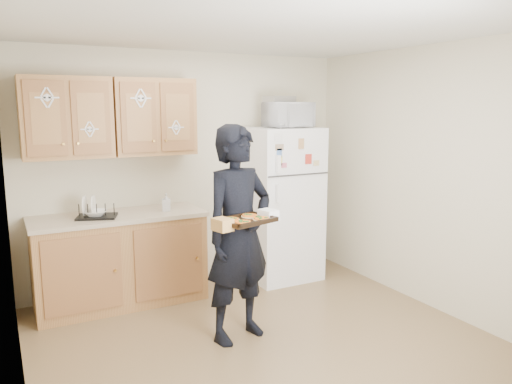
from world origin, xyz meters
The scene contains 23 objects.
floor centered at (0.00, 0.00, 0.00)m, with size 3.60×3.60×0.00m, color brown.
ceiling centered at (0.00, 0.00, 2.50)m, with size 3.60×3.60×0.00m, color silver.
wall_back centered at (0.00, 1.80, 1.25)m, with size 3.60×0.04×2.50m, color beige.
wall_front centered at (0.00, -1.80, 1.25)m, with size 3.60×0.04×2.50m, color beige.
wall_left centered at (-1.80, 0.00, 1.25)m, with size 0.04×3.60×2.50m, color beige.
wall_right centered at (1.80, 0.00, 1.25)m, with size 0.04×3.60×2.50m, color beige.
refrigerator centered at (0.95, 1.43, 0.85)m, with size 0.75×0.70×1.70m, color white.
base_cabinet centered at (-0.85, 1.48, 0.43)m, with size 1.60×0.60×0.86m, color #935B32.
countertop centered at (-0.85, 1.48, 0.88)m, with size 1.64×0.64×0.04m, color tan.
upper_cab_left centered at (-1.25, 1.61, 1.83)m, with size 0.80×0.33×0.75m, color #935B32.
upper_cab_right centered at (-0.43, 1.61, 1.83)m, with size 0.80×0.33×0.75m, color #935B32.
cereal_box centered at (1.47, 1.67, 0.16)m, with size 0.20×0.07×0.32m, color gold.
person centered at (-0.14, 0.27, 0.90)m, with size 0.65×0.43×1.79m, color black.
baking_tray centered at (-0.22, -0.02, 1.08)m, with size 0.40×0.29×0.04m, color black.
pizza_front_left centered at (-0.29, -0.11, 1.09)m, with size 0.13×0.13×0.02m, color orange.
pizza_front_right centered at (-0.11, -0.06, 1.09)m, with size 0.13×0.13×0.02m, color orange.
pizza_back_left centered at (-0.32, 0.02, 1.09)m, with size 0.13×0.13×0.02m, color orange.
pizza_back_right centered at (-0.14, 0.07, 1.09)m, with size 0.13×0.13×0.02m, color orange.
microwave centered at (1.00, 1.38, 1.84)m, with size 0.49×0.34×0.27m, color white.
foil_pan centered at (0.90, 1.41, 2.01)m, with size 0.30×0.21×0.06m, color silver.
dish_rack centered at (-1.06, 1.43, 0.97)m, with size 0.35×0.26×0.14m, color black.
bowl centered at (-1.07, 1.43, 0.94)m, with size 0.21×0.21×0.05m, color white.
soap_bottle centered at (-0.38, 1.42, 0.99)m, with size 0.08×0.08×0.18m, color white.
Camera 1 is at (-1.86, -3.30, 1.94)m, focal length 35.00 mm.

